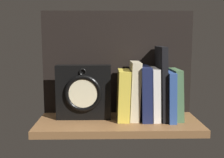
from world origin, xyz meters
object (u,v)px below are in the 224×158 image
object	(u,v)px
book_cream_twain	(134,90)
book_blue_modern	(168,95)
framed_clock	(84,92)
book_yellow_seinlanguage	(123,95)
book_green_romantic	(176,94)
book_white_catcher	(154,93)
book_black_skeptic	(161,83)
book_navy_bierce	(145,93)

from	to	relation	value
book_cream_twain	book_blue_modern	bearing A→B (deg)	0.00
framed_clock	book_yellow_seinlanguage	bearing A→B (deg)	0.85
book_blue_modern	framed_clock	bearing A→B (deg)	-179.60
book_green_romantic	book_white_catcher	bearing A→B (deg)	180.00
book_cream_twain	book_green_romantic	size ratio (longest dim) A/B	1.15
book_black_skeptic	book_white_catcher	bearing A→B (deg)	180.00
book_white_catcher	book_green_romantic	bearing A→B (deg)	0.00
book_navy_bierce	book_green_romantic	bearing A→B (deg)	0.00
framed_clock	book_blue_modern	bearing A→B (deg)	0.40
book_green_romantic	book_blue_modern	bearing A→B (deg)	180.00
book_blue_modern	framed_clock	distance (cm)	30.42
book_navy_bierce	book_green_romantic	world-z (taller)	book_navy_bierce
book_cream_twain	book_green_romantic	xyz separation A→B (cm)	(14.98, 0.00, -1.32)
book_navy_bierce	book_black_skeptic	bearing A→B (deg)	0.00
book_yellow_seinlanguage	book_black_skeptic	world-z (taller)	book_black_skeptic
book_navy_bierce	book_white_catcher	bearing A→B (deg)	0.00
book_blue_modern	book_green_romantic	distance (cm)	2.83
book_yellow_seinlanguage	book_black_skeptic	distance (cm)	14.21
book_cream_twain	book_black_skeptic	xyz separation A→B (cm)	(9.61, 0.00, 2.70)
book_navy_bierce	book_black_skeptic	world-z (taller)	book_black_skeptic
book_cream_twain	book_navy_bierce	size ratio (longest dim) A/B	1.08
book_white_catcher	book_green_romantic	world-z (taller)	book_white_catcher
book_navy_bierce	book_black_skeptic	xyz separation A→B (cm)	(5.91, 0.00, 3.46)
book_black_skeptic	book_blue_modern	xyz separation A→B (cm)	(2.56, 0.00, -4.35)
book_navy_bierce	framed_clock	world-z (taller)	framed_clock
book_cream_twain	book_white_catcher	size ratio (longest dim) A/B	1.12
book_cream_twain	book_blue_modern	world-z (taller)	book_cream_twain
book_blue_modern	framed_clock	world-z (taller)	framed_clock
book_cream_twain	book_navy_bierce	bearing A→B (deg)	0.00
book_navy_bierce	framed_clock	bearing A→B (deg)	-179.45
book_navy_bierce	book_black_skeptic	distance (cm)	6.85
book_yellow_seinlanguage	book_blue_modern	xyz separation A→B (cm)	(16.15, 0.00, -0.16)
book_yellow_seinlanguage	book_green_romantic	bearing A→B (deg)	0.00
book_cream_twain	book_black_skeptic	size ratio (longest dim) A/B	0.79
book_blue_modern	book_white_catcher	bearing A→B (deg)	180.00
book_white_catcher	book_blue_modern	size ratio (longest dim) A/B	1.07
book_navy_bierce	book_blue_modern	size ratio (longest dim) A/B	1.10
book_white_catcher	book_green_romantic	distance (cm)	7.96
book_cream_twain	book_white_catcher	xyz separation A→B (cm)	(7.02, 0.00, -1.08)
book_yellow_seinlanguage	framed_clock	distance (cm)	14.29
book_yellow_seinlanguage	framed_clock	world-z (taller)	framed_clock
book_cream_twain	framed_clock	bearing A→B (deg)	-179.34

